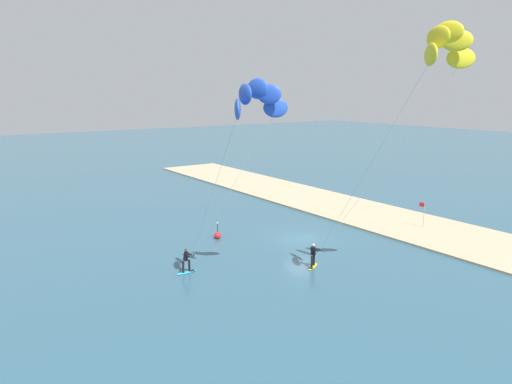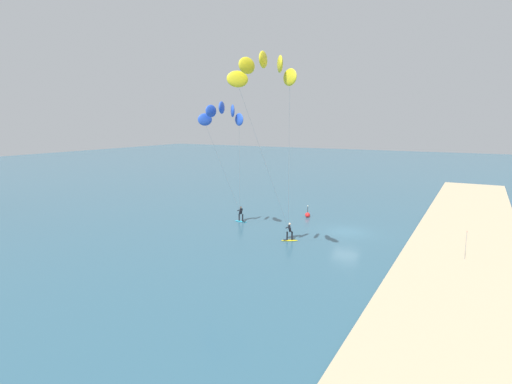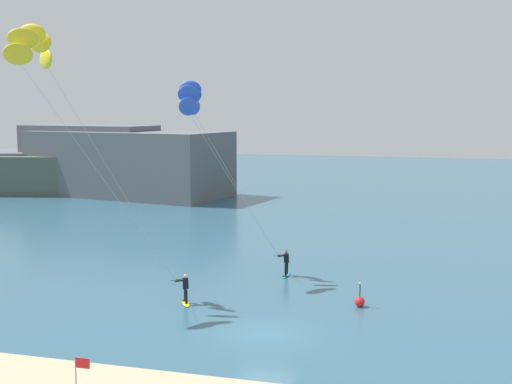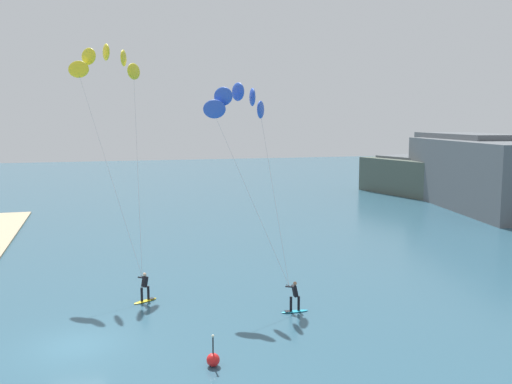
{
  "view_description": "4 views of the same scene",
  "coord_description": "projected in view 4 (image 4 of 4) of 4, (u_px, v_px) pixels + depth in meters",
  "views": [
    {
      "loc": [
        -28.77,
        24.63,
        11.72
      ],
      "look_at": [
        -1.21,
        5.33,
        4.72
      ],
      "focal_mm": 33.86,
      "sensor_mm": 36.0,
      "label": 1
    },
    {
      "loc": [
        -37.91,
        -10.9,
        10.64
      ],
      "look_at": [
        -4.68,
        7.53,
        4.04
      ],
      "focal_mm": 28.42,
      "sensor_mm": 36.0,
      "label": 2
    },
    {
      "loc": [
        7.78,
        -30.01,
        10.77
      ],
      "look_at": [
        -2.72,
        8.17,
        5.78
      ],
      "focal_mm": 47.03,
      "sensor_mm": 36.0,
      "label": 3
    },
    {
      "loc": [
        25.82,
        1.19,
        10.19
      ],
      "look_at": [
        -2.77,
        9.35,
        6.39
      ],
      "focal_mm": 39.48,
      "sensor_mm": 36.0,
      "label": 4
    }
  ],
  "objects": [
    {
      "name": "ground_plane",
      "position": [
        75.0,
        346.0,
        25.6
      ],
      "size": [
        240.0,
        240.0,
        0.0
      ],
      "primitive_type": "plane",
      "color": "#2D566B"
    },
    {
      "name": "kitesurfer_nearshore",
      "position": [
        241.0,
        110.0,
        33.57
      ],
      "size": [
        7.13,
        4.59,
        12.44
      ],
      "color": "#23ADD1",
      "rests_on": "ground"
    },
    {
      "name": "kitesurfer_mid_water",
      "position": [
        108.0,
        70.0,
        37.02
      ],
      "size": [
        9.62,
        4.88,
        15.22
      ],
      "color": "yellow",
      "rests_on": "ground"
    },
    {
      "name": "marker_buoy",
      "position": [
        213.0,
        359.0,
        23.42
      ],
      "size": [
        0.56,
        0.56,
        1.38
      ],
      "color": "red",
      "rests_on": "ground"
    },
    {
      "name": "distant_headland",
      "position": [
        468.0,
        174.0,
        70.62
      ],
      "size": [
        34.75,
        18.14,
        8.55
      ],
      "color": "#4C564C",
      "rests_on": "ground"
    }
  ]
}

